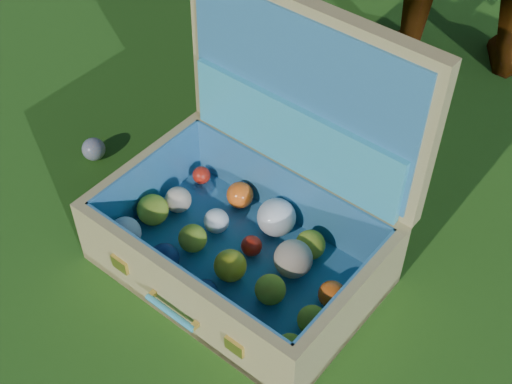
{
  "coord_description": "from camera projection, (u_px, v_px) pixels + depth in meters",
  "views": [
    {
      "loc": [
        0.75,
        -1.09,
        1.46
      ],
      "look_at": [
        0.18,
        -0.02,
        0.2
      ],
      "focal_mm": 50.0,
      "sensor_mm": 36.0,
      "label": 1
    }
  ],
  "objects": [
    {
      "name": "suitcase",
      "position": [
        260.0,
        201.0,
        1.75
      ],
      "size": [
        0.76,
        0.62,
        0.66
      ],
      "rotation": [
        0.0,
        0.0,
        -0.19
      ],
      "color": "tan",
      "rests_on": "ground"
    },
    {
      "name": "ground",
      "position": [
        203.0,
        216.0,
        1.96
      ],
      "size": [
        60.0,
        60.0,
        0.0
      ],
      "primitive_type": "plane",
      "color": "#215114",
      "rests_on": "ground"
    },
    {
      "name": "stray_ball",
      "position": [
        94.0,
        149.0,
        2.1
      ],
      "size": [
        0.07,
        0.07,
        0.07
      ],
      "primitive_type": "sphere",
      "color": "#436CB0",
      "rests_on": "ground"
    }
  ]
}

